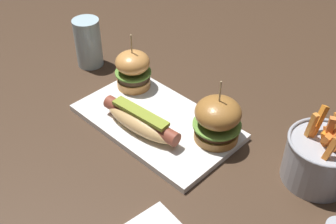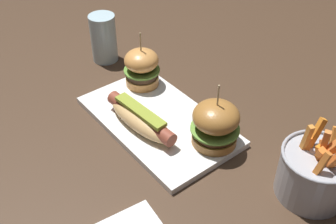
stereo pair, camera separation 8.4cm
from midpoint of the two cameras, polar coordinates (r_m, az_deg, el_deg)
name	(u,v)px [view 2 (the right image)]	position (r m, az deg, el deg)	size (l,w,h in m)	color
ground_plane	(158,123)	(0.89, 1.30, -1.70)	(3.00, 3.00, 0.00)	#422D1E
platter_main	(158,121)	(0.89, 1.31, -1.36)	(0.35, 0.20, 0.01)	white
hot_dog	(141,119)	(0.85, -0.94, -1.08)	(0.19, 0.07, 0.05)	#E0AF6C
slider_left	(142,67)	(0.96, -1.15, 6.08)	(0.08, 0.08, 0.14)	#D89149
slider_right	(215,123)	(0.81, 9.52, -1.70)	(0.10, 0.10, 0.14)	#A66D31
fries_bucket	(315,172)	(0.78, 22.53, -7.82)	(0.13, 0.13, 0.14)	#A8AAB2
water_glass	(104,38)	(1.08, -6.66, 10.00)	(0.07, 0.07, 0.12)	silver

